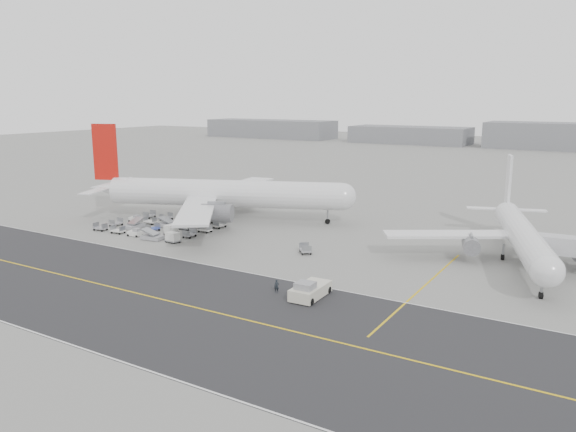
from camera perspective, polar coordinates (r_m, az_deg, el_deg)
The scene contains 9 objects.
ground at distance 92.47m, azimuth -5.52°, elevation -4.98°, with size 700.00×700.00×0.00m, color gray.
taxiway at distance 76.27m, azimuth -10.58°, elevation -8.83°, with size 220.00×59.00×0.03m.
horizon_buildings at distance 332.77m, azimuth 27.13°, elevation 5.97°, with size 520.00×28.00×28.00m, color gray, non-canonical shape.
airliner_a at distance 125.43m, azimuth -7.06°, elevation 2.31°, with size 58.37×57.24×21.14m.
airliner_b at distance 100.65m, azimuth 22.67°, elevation -1.76°, with size 43.74×44.63×15.88m.
pushback_tug at distance 77.14m, azimuth 2.23°, elevation -7.55°, with size 3.51×9.15×2.61m.
gse_cluster at distance 119.77m, azimuth -12.83°, elevation -1.32°, with size 27.86×22.06×2.07m, color #98989D, non-canonical shape.
stray_dolly at distance 98.85m, azimuth 1.77°, elevation -3.81°, with size 1.73×2.81×1.73m, color silver, non-canonical shape.
ground_crew_a at distance 79.05m, azimuth -1.17°, elevation -7.15°, with size 0.70×0.46×1.91m, color black.
Camera 1 is at (53.02, -70.89, 26.71)m, focal length 35.00 mm.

